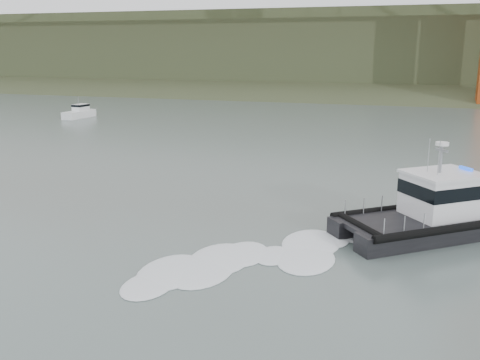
# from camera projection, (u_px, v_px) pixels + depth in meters

# --- Properties ---
(ground) EXTENTS (400.00, 400.00, 0.00)m
(ground) POSITION_uv_depth(u_px,v_px,m) (240.00, 269.00, 23.25)
(ground) COLOR #556560
(ground) RESTS_ON ground
(headlands) EXTENTS (500.00, 105.36, 27.12)m
(headlands) POSITION_uv_depth(u_px,v_px,m) (389.00, 57.00, 137.52)
(headlands) COLOR #333F24
(headlands) RESTS_ON ground
(patrol_boat) EXTENTS (10.30, 9.25, 4.95)m
(patrol_boat) POSITION_uv_depth(u_px,v_px,m) (436.00, 210.00, 27.36)
(patrol_boat) COLOR black
(patrol_boat) RESTS_ON ground
(motorboat) EXTENTS (2.15, 5.36, 2.88)m
(motorboat) POSITION_uv_depth(u_px,v_px,m) (80.00, 112.00, 73.08)
(motorboat) COLOR white
(motorboat) RESTS_ON ground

